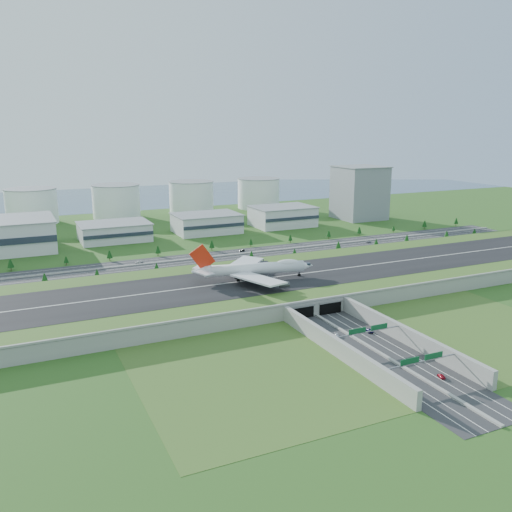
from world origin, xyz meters
name	(u,v)px	position (x,y,z in m)	size (l,w,h in m)	color
ground	(274,290)	(0.00, 0.00, 0.00)	(1200.00, 1200.00, 0.00)	#22541A
airfield_deck	(274,284)	(0.00, -0.09, 4.12)	(520.00, 100.00, 9.20)	gray
underpass_road	(374,343)	(0.00, -99.42, 3.43)	(38.80, 120.40, 8.00)	#28282B
sign_gantry_near	(368,332)	(0.00, -95.04, 6.95)	(38.70, 0.70, 9.80)	gray
sign_gantry_far	(421,362)	(0.00, -130.04, 6.95)	(38.70, 0.70, 9.80)	gray
north_expressway	(218,257)	(0.00, 95.00, 0.06)	(560.00, 36.00, 0.12)	#28282B
tree_row	(240,248)	(19.25, 97.43, 4.65)	(504.10, 48.56, 8.31)	#3D2819
hangar_mid_a	(114,232)	(-60.00, 190.00, 7.50)	(58.00, 42.00, 15.00)	silver
hangar_mid_b	(206,223)	(25.00, 190.00, 8.50)	(58.00, 42.00, 17.00)	silver
hangar_mid_c	(282,216)	(105.00, 190.00, 9.50)	(58.00, 42.00, 19.00)	silver
office_tower	(359,193)	(200.00, 195.00, 27.50)	(46.00, 46.00, 55.00)	gray
fuel_tank_a	(32,206)	(-120.00, 310.00, 17.50)	(50.00, 50.00, 35.00)	white
fuel_tank_b	(116,202)	(-35.00, 310.00, 17.50)	(50.00, 50.00, 35.00)	white
fuel_tank_c	(191,197)	(50.00, 310.00, 17.50)	(50.00, 50.00, 35.00)	white
fuel_tank_d	(259,193)	(135.00, 310.00, 17.50)	(50.00, 50.00, 35.00)	white
bay_water	(119,197)	(0.00, 480.00, 0.03)	(1200.00, 260.00, 0.06)	#3B5570
boeing_747	(254,269)	(-12.53, 1.79, 14.59)	(74.67, 69.88, 23.36)	silver
car_0	(337,335)	(-6.31, -79.34, 0.98)	(2.02, 5.03, 1.71)	silver
car_1	(379,367)	(-9.39, -116.03, 0.84)	(1.52, 4.35, 1.43)	white
car_2	(369,330)	(11.36, -80.86, 0.86)	(2.45, 5.32, 1.48)	#0F0D44
car_3	(441,376)	(7.89, -133.16, 0.79)	(1.89, 4.64, 1.35)	maroon
car_5	(242,251)	(23.42, 103.06, 0.93)	(1.72, 4.95, 1.63)	black
car_6	(368,242)	(134.78, 87.97, 0.84)	(2.40, 5.20, 1.44)	#AAA9AE
car_7	(139,262)	(-59.25, 100.47, 0.97)	(2.39, 5.87, 1.70)	silver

